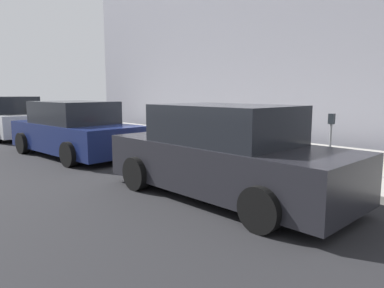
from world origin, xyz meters
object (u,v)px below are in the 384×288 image
at_px(suitcase_olive_2, 239,147).
at_px(parked_car_silver_2, 11,119).
at_px(suitcase_silver_3, 221,144).
at_px(parked_car_navy_1, 74,130).
at_px(suitcase_maroon_1, 255,148).
at_px(parking_meter, 331,135).
at_px(fire_hydrant, 176,137).
at_px(suitcase_black_0, 273,152).
at_px(parked_car_charcoal_0, 224,154).
at_px(suitcase_red_4, 209,144).
at_px(bollard_post, 158,136).
at_px(suitcase_teal_5, 196,142).

xyz_separation_m(suitcase_olive_2, parked_car_silver_2, (10.06, 2.36, 0.30)).
distance_m(suitcase_silver_3, parked_car_navy_1, 4.39).
bearing_deg(suitcase_maroon_1, suitcase_olive_2, -3.30).
bearing_deg(suitcase_olive_2, parking_meter, -173.78).
bearing_deg(parked_car_navy_1, suitcase_maroon_1, -154.15).
height_order(suitcase_olive_2, fire_hydrant, suitcase_olive_2).
xyz_separation_m(suitcase_black_0, suitcase_silver_3, (1.62, -0.01, 0.03)).
bearing_deg(parked_car_charcoal_0, parked_car_silver_2, 0.00).
bearing_deg(parking_meter, suitcase_red_4, 4.24).
xyz_separation_m(suitcase_silver_3, parked_car_charcoal_0, (-2.11, 2.31, 0.27)).
bearing_deg(suitcase_red_4, fire_hydrant, 0.12).
bearing_deg(bollard_post, suitcase_red_4, -175.72).
bearing_deg(suitcase_red_4, suitcase_maroon_1, 178.96).
relative_size(bollard_post, parked_car_charcoal_0, 0.15).
relative_size(suitcase_black_0, parked_car_navy_1, 0.20).
bearing_deg(bollard_post, suitcase_maroon_1, -178.06).
xyz_separation_m(suitcase_black_0, bollard_post, (4.17, 0.09, 0.01)).
bearing_deg(suitcase_silver_3, parked_car_silver_2, 13.67).
distance_m(parking_meter, parked_car_charcoal_0, 2.71).
distance_m(suitcase_silver_3, parking_meter, 2.87).
bearing_deg(bollard_post, suitcase_silver_3, -177.75).
distance_m(suitcase_maroon_1, fire_hydrant, 2.95).
height_order(suitcase_teal_5, bollard_post, suitcase_teal_5).
xyz_separation_m(suitcase_teal_5, bollard_post, (1.52, 0.16, 0.04)).
xyz_separation_m(suitcase_black_0, parked_car_charcoal_0, (-0.49, 2.30, 0.29)).
relative_size(suitcase_maroon_1, suitcase_teal_5, 0.86).
bearing_deg(suitcase_red_4, parking_meter, -175.76).
distance_m(fire_hydrant, parked_car_charcoal_0, 4.63).
bearing_deg(suitcase_teal_5, suitcase_black_0, 178.41).
height_order(suitcase_black_0, suitcase_red_4, suitcase_red_4).
bearing_deg(bollard_post, parking_meter, -175.74).
height_order(parking_meter, parked_car_silver_2, parked_car_silver_2).
bearing_deg(parked_car_navy_1, fire_hydrant, -128.29).
xyz_separation_m(fire_hydrant, parked_car_charcoal_0, (-3.98, 2.36, 0.26)).
xyz_separation_m(suitcase_maroon_1, parking_meter, (-1.73, -0.28, 0.46)).
xyz_separation_m(suitcase_black_0, suitcase_red_4, (2.13, -0.06, -0.03)).
relative_size(suitcase_red_4, fire_hydrant, 1.29).
height_order(parking_meter, parked_car_charcoal_0, parked_car_charcoal_0).
height_order(suitcase_maroon_1, suitcase_olive_2, suitcase_olive_2).
bearing_deg(suitcase_silver_3, suitcase_red_4, -5.76).
relative_size(fire_hydrant, bollard_post, 1.03).
bearing_deg(suitcase_olive_2, suitcase_black_0, 176.58).
bearing_deg(suitcase_black_0, suitcase_red_4, -1.66).
relative_size(suitcase_olive_2, suitcase_red_4, 1.06).
relative_size(suitcase_maroon_1, parked_car_navy_1, 0.17).
relative_size(suitcase_black_0, bollard_post, 1.33).
bearing_deg(parked_car_charcoal_0, suitcase_red_4, -41.96).
xyz_separation_m(suitcase_olive_2, parked_car_charcoal_0, (-1.55, 2.36, 0.29)).
distance_m(suitcase_black_0, fire_hydrant, 3.48).
bearing_deg(suitcase_red_4, parked_car_charcoal_0, 138.04).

